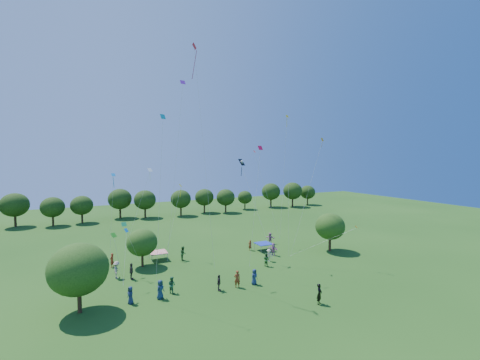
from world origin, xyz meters
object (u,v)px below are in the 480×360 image
near_tree_north (142,242)px  tent_red_stripe (158,252)px  pirate_kite (243,165)px  red_high_kite (198,94)px  near_tree_east (330,226)px  tent_blue (264,244)px  man_in_black (319,294)px  near_tree_west (78,269)px

near_tree_north → tent_red_stripe: size_ratio=2.15×
pirate_kite → red_high_kite: 11.92m
near_tree_east → red_high_kite: red_high_kite is taller
near_tree_north → tent_red_stripe: near_tree_north is taller
near_tree_east → tent_red_stripe: bearing=163.9°
tent_red_stripe → tent_blue: same height
near_tree_east → pirate_kite: (-12.96, 2.58, 9.04)m
near_tree_north → tent_blue: 17.22m
near_tree_north → near_tree_east: (25.70, -5.06, 0.55)m
near_tree_east → near_tree_north: bearing=168.9°
near_tree_east → man_in_black: near_tree_east is taller
man_in_black → red_high_kite: bearing=92.4°
near_tree_west → red_high_kite: size_ratio=0.25×
near_tree_east → near_tree_west: bearing=-171.6°
near_tree_north → tent_blue: near_tree_north is taller
near_tree_east → pirate_kite: bearing=168.7°
man_in_black → pirate_kite: size_ratio=0.16×
man_in_black → pirate_kite: pirate_kite is taller
tent_blue → man_in_black: size_ratio=1.15×
near_tree_north → tent_red_stripe: (2.31, 1.71, -2.01)m
near_tree_east → red_high_kite: size_ratio=0.23×
tent_red_stripe → pirate_kite: bearing=-21.9°
pirate_kite → near_tree_east: bearing=-11.3°
near_tree_north → near_tree_east: bearing=-11.1°
red_high_kite → tent_blue: bearing=28.5°
man_in_black → red_high_kite: (-7.93, 10.63, 19.40)m
near_tree_west → tent_blue: near_tree_west is taller
tent_blue → red_high_kite: (-12.06, -6.56, 19.32)m
near_tree_north → pirate_kite: (12.74, -2.48, 9.59)m
near_tree_north → near_tree_west: bearing=-125.1°
tent_red_stripe → red_high_kite: red_high_kite is taller
man_in_black → red_high_kite: 23.50m
tent_blue → man_in_black: man_in_black is taller
near_tree_east → red_high_kite: bearing=-173.9°
near_tree_north → red_high_kite: red_high_kite is taller
man_in_black → tent_blue: bearing=42.1°
red_high_kite → near_tree_north: bearing=124.7°
tent_red_stripe → pirate_kite: 16.15m
tent_blue → pirate_kite: size_ratio=0.18×
tent_red_stripe → man_in_black: size_ratio=1.15×
pirate_kite → tent_blue: bearing=22.2°
near_tree_east → man_in_black: (-12.75, -12.84, -2.63)m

